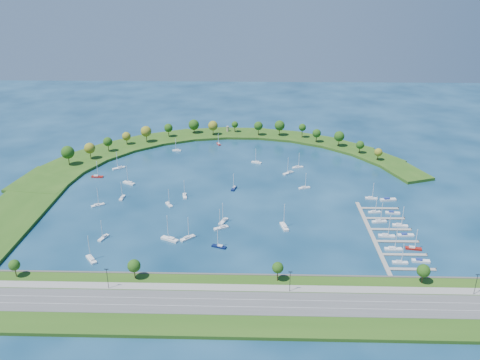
{
  "coord_description": "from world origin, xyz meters",
  "views": [
    {
      "loc": [
        13.07,
        -294.23,
        129.65
      ],
      "look_at": [
        5.0,
        5.0,
        4.0
      ],
      "focal_mm": 36.58,
      "sensor_mm": 36.0,
      "label": 1
    }
  ],
  "objects_px": {
    "moored_boat_2": "(219,246)",
    "docked_boat_2": "(393,248)",
    "moored_boat_6": "(170,239)",
    "moored_boat_19": "(284,226)",
    "moored_boat_11": "(169,204)",
    "docked_boat_8": "(374,211)",
    "harbor_tower": "(228,129)",
    "moored_boat_8": "(91,259)",
    "moored_boat_18": "(298,167)",
    "moored_boat_21": "(188,238)",
    "docked_boat_1": "(421,261)",
    "dock_system": "(385,235)",
    "moored_boat_20": "(219,144)",
    "docked_boat_10": "(371,198)",
    "moored_boat_17": "(304,187)",
    "docked_boat_7": "(400,225)",
    "moored_boat_12": "(98,205)",
    "docked_boat_9": "(393,213)",
    "moored_boat_4": "(122,197)",
    "moored_boat_7": "(97,176)",
    "docked_boat_11": "(388,200)",
    "moored_boat_16": "(129,183)",
    "docked_boat_0": "(400,262)",
    "docked_boat_5": "(406,235)",
    "moored_boat_10": "(104,237)",
    "moored_boat_15": "(234,188)",
    "moored_boat_14": "(119,168)",
    "moored_boat_0": "(185,195)",
    "moored_boat_3": "(221,227)",
    "moored_boat_13": "(224,221)",
    "moored_boat_1": "(288,173)",
    "docked_boat_6": "(379,221)",
    "docked_boat_4": "(387,235)",
    "moored_boat_9": "(257,162)",
    "docked_boat_3": "(413,248)"
  },
  "relations": [
    {
      "from": "moored_boat_21",
      "to": "moored_boat_2",
      "type": "bearing_deg",
      "value": -68.36
    },
    {
      "from": "moored_boat_17",
      "to": "moored_boat_21",
      "type": "xyz_separation_m",
      "value": [
        -68.47,
        -68.78,
        0.05
      ]
    },
    {
      "from": "moored_boat_13",
      "to": "moored_boat_14",
      "type": "relative_size",
      "value": 0.92
    },
    {
      "from": "docked_boat_8",
      "to": "docked_boat_11",
      "type": "distance_m",
      "value": 21.23
    },
    {
      "from": "moored_boat_8",
      "to": "moored_boat_18",
      "type": "distance_m",
      "value": 170.27
    },
    {
      "from": "docked_boat_7",
      "to": "docked_boat_8",
      "type": "height_order",
      "value": "docked_boat_7"
    },
    {
      "from": "moored_boat_7",
      "to": "moored_boat_11",
      "type": "height_order",
      "value": "moored_boat_7"
    },
    {
      "from": "moored_boat_7",
      "to": "docked_boat_8",
      "type": "bearing_deg",
      "value": -13.04
    },
    {
      "from": "moored_boat_12",
      "to": "moored_boat_19",
      "type": "xyz_separation_m",
      "value": [
        111.87,
        -24.71,
        0.08
      ]
    },
    {
      "from": "moored_boat_12",
      "to": "docked_boat_9",
      "type": "distance_m",
      "value": 176.74
    },
    {
      "from": "moored_boat_1",
      "to": "docked_boat_7",
      "type": "xyz_separation_m",
      "value": [
        57.32,
        -76.96,
        -0.0
      ]
    },
    {
      "from": "moored_boat_17",
      "to": "docked_boat_7",
      "type": "relative_size",
      "value": 0.9
    },
    {
      "from": "moored_boat_3",
      "to": "moored_boat_13",
      "type": "distance_m",
      "value": 7.86
    },
    {
      "from": "moored_boat_16",
      "to": "moored_boat_20",
      "type": "distance_m",
      "value": 100.48
    },
    {
      "from": "moored_boat_18",
      "to": "docked_boat_5",
      "type": "height_order",
      "value": "moored_boat_18"
    },
    {
      "from": "docked_boat_0",
      "to": "docked_boat_5",
      "type": "height_order",
      "value": "docked_boat_0"
    },
    {
      "from": "dock_system",
      "to": "docked_boat_6",
      "type": "bearing_deg",
      "value": 89.17
    },
    {
      "from": "moored_boat_10",
      "to": "moored_boat_16",
      "type": "xyz_separation_m",
      "value": [
        -3.95,
        73.91,
        0.06
      ]
    },
    {
      "from": "moored_boat_6",
      "to": "moored_boat_19",
      "type": "xyz_separation_m",
      "value": [
        61.4,
        15.67,
        -0.01
      ]
    },
    {
      "from": "moored_boat_1",
      "to": "docked_boat_1",
      "type": "distance_m",
      "value": 127.29
    },
    {
      "from": "dock_system",
      "to": "moored_boat_20",
      "type": "bearing_deg",
      "value": 123.6
    },
    {
      "from": "dock_system",
      "to": "moored_boat_19",
      "type": "relative_size",
      "value": 5.77
    },
    {
      "from": "moored_boat_2",
      "to": "docked_boat_2",
      "type": "bearing_deg",
      "value": -159.37
    },
    {
      "from": "moored_boat_14",
      "to": "docked_boat_10",
      "type": "bearing_deg",
      "value": 131.22
    },
    {
      "from": "moored_boat_11",
      "to": "docked_boat_8",
      "type": "height_order",
      "value": "moored_boat_11"
    },
    {
      "from": "dock_system",
      "to": "docked_boat_3",
      "type": "xyz_separation_m",
      "value": [
        10.72,
        -13.96,
        0.55
      ]
    },
    {
      "from": "moored_boat_8",
      "to": "docked_boat_8",
      "type": "height_order",
      "value": "moored_boat_8"
    },
    {
      "from": "moored_boat_2",
      "to": "moored_boat_18",
      "type": "bearing_deg",
      "value": -92.85
    },
    {
      "from": "moored_boat_10",
      "to": "moored_boat_20",
      "type": "xyz_separation_m",
      "value": [
        50.84,
        158.14,
        -0.03
      ]
    },
    {
      "from": "moored_boat_3",
      "to": "moored_boat_18",
      "type": "distance_m",
      "value": 106.38
    },
    {
      "from": "docked_boat_0",
      "to": "docked_boat_5",
      "type": "xyz_separation_m",
      "value": [
        10.44,
        27.33,
        -0.23
      ]
    },
    {
      "from": "moored_boat_14",
      "to": "moored_boat_0",
      "type": "bearing_deg",
      "value": 105.63
    },
    {
      "from": "moored_boat_16",
      "to": "docked_boat_9",
      "type": "height_order",
      "value": "moored_boat_16"
    },
    {
      "from": "moored_boat_16",
      "to": "moored_boat_21",
      "type": "bearing_deg",
      "value": 153.53
    },
    {
      "from": "moored_boat_4",
      "to": "docked_boat_7",
      "type": "bearing_deg",
      "value": -99.07
    },
    {
      "from": "moored_boat_21",
      "to": "docked_boat_1",
      "type": "height_order",
      "value": "moored_boat_21"
    },
    {
      "from": "docked_boat_10",
      "to": "harbor_tower",
      "type": "bearing_deg",
      "value": 133.16
    },
    {
      "from": "moored_boat_8",
      "to": "docked_boat_1",
      "type": "bearing_deg",
      "value": -126.53
    },
    {
      "from": "docked_boat_4",
      "to": "moored_boat_6",
      "type": "bearing_deg",
      "value": -172.18
    },
    {
      "from": "moored_boat_16",
      "to": "docked_boat_0",
      "type": "bearing_deg",
      "value": 178.63
    },
    {
      "from": "docked_boat_9",
      "to": "docked_boat_10",
      "type": "height_order",
      "value": "docked_boat_10"
    },
    {
      "from": "moored_boat_18",
      "to": "docked_boat_10",
      "type": "bearing_deg",
      "value": -69.39
    },
    {
      "from": "moored_boat_9",
      "to": "moored_boat_19",
      "type": "distance_m",
      "value": 102.25
    },
    {
      "from": "harbor_tower",
      "to": "moored_boat_8",
      "type": "bearing_deg",
      "value": -105.0
    },
    {
      "from": "moored_boat_15",
      "to": "docked_boat_8",
      "type": "distance_m",
      "value": 90.42
    },
    {
      "from": "docked_boat_0",
      "to": "docked_boat_1",
      "type": "xyz_separation_m",
      "value": [
        10.44,
        1.57,
        -0.23
      ]
    },
    {
      "from": "moored_boat_11",
      "to": "moored_boat_12",
      "type": "xyz_separation_m",
      "value": [
        -43.13,
        -2.11,
        0.02
      ]
    },
    {
      "from": "dock_system",
      "to": "moored_boat_20",
      "type": "relative_size",
      "value": 8.45
    },
    {
      "from": "harbor_tower",
      "to": "dock_system",
      "type": "relative_size",
      "value": 0.06
    },
    {
      "from": "moored_boat_12",
      "to": "docked_boat_11",
      "type": "height_order",
      "value": "moored_boat_12"
    }
  ]
}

